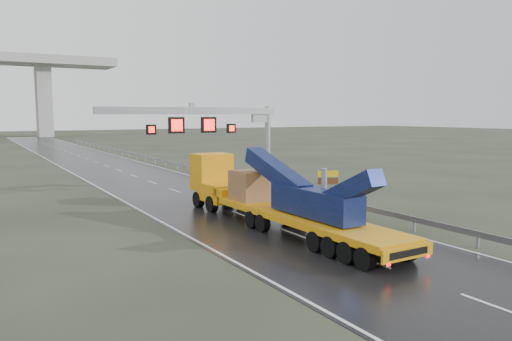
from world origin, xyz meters
TOP-DOWN VIEW (x-y plane):
  - ground at (0.00, 0.00)m, footprint 400.00×400.00m
  - road at (0.00, 40.00)m, footprint 11.00×200.00m
  - guardrail at (6.10, 30.00)m, footprint 0.20×140.00m
  - sign_gantry at (2.10, 17.99)m, footprint 14.90×1.20m
  - heavy_haul_truck at (-0.01, 7.26)m, footprint 3.19×19.32m
  - exit_sign_pair at (7.10, 10.00)m, footprint 1.37×0.69m
  - striped_barrier at (6.00, 17.27)m, footprint 0.73×0.50m

SIDE VIEW (x-z plane):
  - ground at x=0.00m, z-range 0.00..0.00m
  - road at x=0.00m, z-range 0.00..0.02m
  - striped_barrier at x=6.00m, z-range 0.00..1.13m
  - guardrail at x=6.10m, z-range 0.00..1.40m
  - heavy_haul_truck at x=-0.01m, z-range -0.51..4.01m
  - exit_sign_pair at x=7.10m, z-range 0.51..3.06m
  - sign_gantry at x=2.10m, z-range 1.90..9.33m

